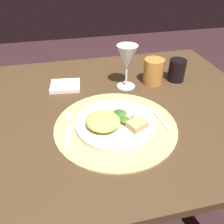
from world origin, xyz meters
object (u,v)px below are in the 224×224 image
at_px(napkin, 65,86).
at_px(spoon, 156,114).
at_px(dark_tumbler, 177,70).
at_px(wine_glass, 127,59).
at_px(dining_table, 91,142).
at_px(amber_tumbler, 153,71).
at_px(dinner_plate, 116,123).
at_px(fork, 69,131).

bearing_deg(napkin, spoon, -42.90).
xyz_separation_m(napkin, dark_tumbler, (0.44, -0.04, 0.04)).
bearing_deg(wine_glass, dark_tumbler, 2.13).
xyz_separation_m(dining_table, spoon, (0.21, -0.09, 0.16)).
relative_size(dining_table, amber_tumbler, 12.32).
xyz_separation_m(dinner_plate, napkin, (-0.13, 0.28, -0.01)).
bearing_deg(dark_tumbler, wine_glass, -177.87).
bearing_deg(amber_tumbler, dining_table, -156.19).
distance_m(dinner_plate, fork, 0.14).
distance_m(spoon, napkin, 0.37).
distance_m(dining_table, dark_tumbler, 0.44).
bearing_deg(dinner_plate, dark_tumbler, 37.70).
height_order(spoon, napkin, napkin).
height_order(fork, wine_glass, wine_glass).
bearing_deg(dining_table, dark_tumbler, 18.13).
xyz_separation_m(amber_tumbler, dark_tumbler, (0.10, 0.00, -0.01)).
bearing_deg(dark_tumbler, napkin, 175.09).
height_order(dining_table, napkin, napkin).
distance_m(spoon, wine_glass, 0.24).
xyz_separation_m(fork, amber_tumbler, (0.35, 0.24, 0.04)).
bearing_deg(spoon, wine_glass, 101.52).
distance_m(fork, spoon, 0.28).
xyz_separation_m(spoon, dark_tumbler, (0.17, 0.22, 0.04)).
relative_size(dinner_plate, wine_glass, 1.48).
bearing_deg(amber_tumbler, napkin, 173.44).
distance_m(wine_glass, dark_tumbler, 0.22).
xyz_separation_m(wine_glass, dark_tumbler, (0.21, 0.01, -0.07)).
bearing_deg(spoon, dark_tumbler, 51.89).
height_order(fork, spoon, spoon).
height_order(dinner_plate, napkin, dinner_plate).
distance_m(dinner_plate, spoon, 0.14).
bearing_deg(dining_table, dinner_plate, -59.78).
bearing_deg(fork, napkin, 88.30).
bearing_deg(fork, dining_table, 56.56).
bearing_deg(napkin, fork, -91.70).
xyz_separation_m(fork, napkin, (0.01, 0.27, -0.00)).
bearing_deg(wine_glass, napkin, 168.76).
distance_m(spoon, dark_tumbler, 0.28).
height_order(fork, amber_tumbler, amber_tumbler).
distance_m(napkin, dark_tumbler, 0.45).
height_order(napkin, wine_glass, wine_glass).
height_order(dining_table, spoon, spoon).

